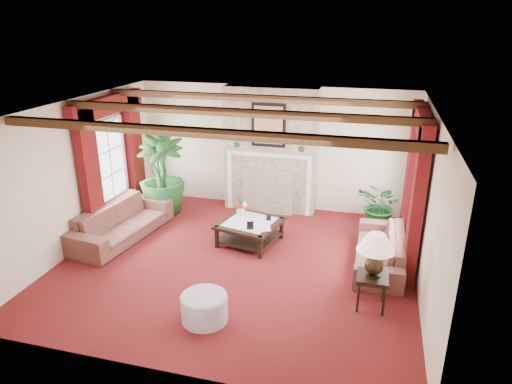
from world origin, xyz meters
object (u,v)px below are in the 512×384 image
(sofa_right, at_px, (380,244))
(sofa_left, at_px, (121,216))
(ottoman, at_px, (204,308))
(potted_palm, at_px, (163,192))
(side_table, at_px, (371,291))
(coffee_table, at_px, (250,232))

(sofa_right, bearing_deg, sofa_left, -87.51)
(ottoman, bearing_deg, potted_palm, 123.60)
(sofa_left, distance_m, side_table, 4.87)
(side_table, bearing_deg, sofa_right, 85.74)
(sofa_right, bearing_deg, coffee_table, -95.11)
(potted_palm, bearing_deg, coffee_table, -22.18)
(potted_palm, xyz_separation_m, coffee_table, (2.21, -0.90, -0.28))
(sofa_left, bearing_deg, ottoman, -121.25)
(coffee_table, xyz_separation_m, ottoman, (0.03, -2.47, -0.02))
(sofa_left, xyz_separation_m, sofa_right, (4.83, 0.21, -0.05))
(sofa_right, relative_size, side_table, 3.83)
(potted_palm, distance_m, side_table, 5.12)
(sofa_right, distance_m, ottoman, 3.27)
(ottoman, bearing_deg, sofa_left, 140.52)
(sofa_right, height_order, potted_palm, potted_palm)
(sofa_right, xyz_separation_m, ottoman, (-2.35, -2.26, -0.20))
(sofa_left, distance_m, potted_palm, 1.35)
(potted_palm, relative_size, coffee_table, 1.90)
(side_table, height_order, ottoman, side_table)
(potted_palm, distance_m, ottoman, 4.06)
(sofa_right, height_order, ottoman, sofa_right)
(sofa_right, xyz_separation_m, side_table, (-0.10, -1.34, -0.13))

